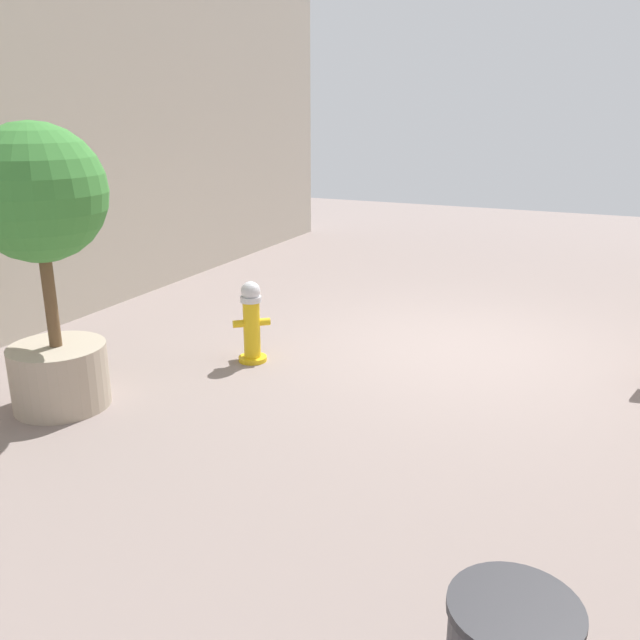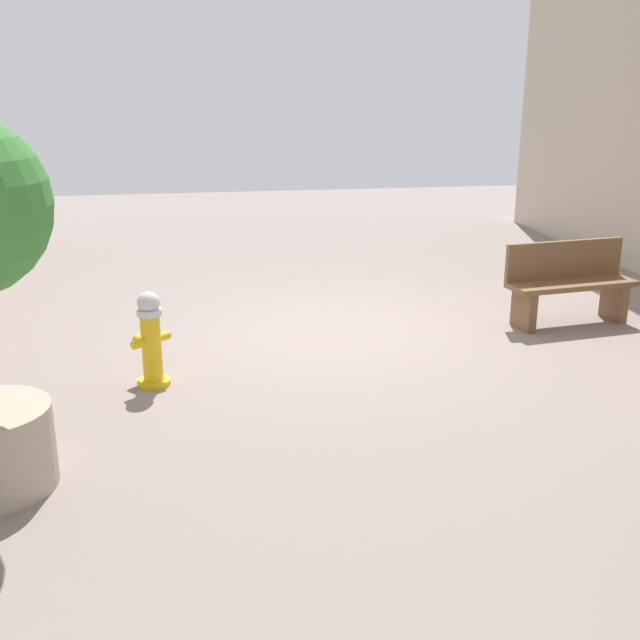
# 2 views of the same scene
# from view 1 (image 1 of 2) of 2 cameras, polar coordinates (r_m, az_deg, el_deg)

# --- Properties ---
(ground_plane) EXTENTS (23.40, 23.40, 0.00)m
(ground_plane) POSITION_cam_1_polar(r_m,az_deg,el_deg) (7.80, 11.93, -2.54)
(ground_plane) COLOR gray
(fire_hydrant) EXTENTS (0.36, 0.36, 0.90)m
(fire_hydrant) POSITION_cam_1_polar(r_m,az_deg,el_deg) (7.21, -5.89, -0.14)
(fire_hydrant) COLOR gold
(fire_hydrant) RESTS_ON ground_plane
(planter_tree) EXTENTS (1.18, 1.18, 2.55)m
(planter_tree) POSITION_cam_1_polar(r_m,az_deg,el_deg) (6.24, -22.71, 6.78)
(planter_tree) COLOR tan
(planter_tree) RESTS_ON ground_plane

